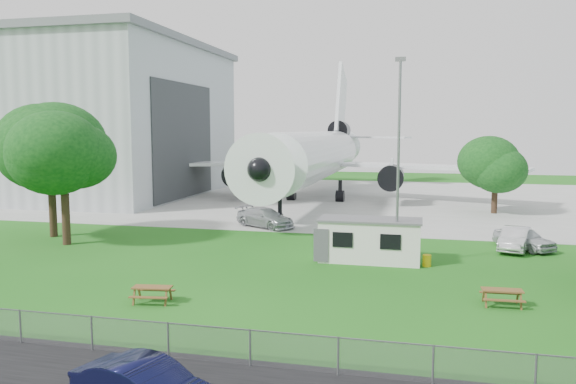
% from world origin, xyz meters
% --- Properties ---
extents(ground, '(160.00, 160.00, 0.00)m').
position_xyz_m(ground, '(0.00, 0.00, 0.00)').
color(ground, '#2B7620').
extents(concrete_apron, '(120.00, 46.00, 0.03)m').
position_xyz_m(concrete_apron, '(0.00, 38.00, 0.01)').
color(concrete_apron, '#B7B7B2').
rests_on(concrete_apron, ground).
extents(hangar, '(43.00, 31.00, 18.55)m').
position_xyz_m(hangar, '(-37.97, 36.00, 9.41)').
color(hangar, '#B2B7BC').
rests_on(hangar, ground).
extents(airliner, '(46.36, 47.73, 17.69)m').
position_xyz_m(airliner, '(-2.00, 35.86, 5.27)').
color(airliner, white).
rests_on(airliner, ground).
extents(site_cabin, '(6.75, 2.71, 2.62)m').
position_xyz_m(site_cabin, '(6.58, 6.91, 1.31)').
color(site_cabin, silver).
rests_on(site_cabin, ground).
extents(picnic_west, '(2.00, 1.75, 0.76)m').
position_xyz_m(picnic_west, '(-2.52, -3.75, 0.00)').
color(picnic_west, brown).
rests_on(picnic_west, ground).
extents(picnic_east, '(1.86, 1.58, 0.76)m').
position_xyz_m(picnic_east, '(13.23, -0.50, 0.00)').
color(picnic_east, brown).
rests_on(picnic_east, ground).
extents(fence, '(58.00, 0.04, 1.30)m').
position_xyz_m(fence, '(0.00, -9.50, 0.00)').
color(fence, gray).
rests_on(fence, ground).
extents(lamp_mast, '(0.16, 0.16, 12.00)m').
position_xyz_m(lamp_mast, '(8.20, 6.20, 6.00)').
color(lamp_mast, slate).
rests_on(lamp_mast, ground).
extents(tree_west_big, '(7.70, 7.70, 10.64)m').
position_xyz_m(tree_west_big, '(-17.29, 9.45, 6.77)').
color(tree_west_big, '#382619').
rests_on(tree_west_big, ground).
extents(tree_west_small, '(6.97, 6.97, 9.63)m').
position_xyz_m(tree_west_small, '(-14.52, 7.06, 6.13)').
color(tree_west_small, '#382619').
rests_on(tree_west_small, ground).
extents(tree_far_apron, '(5.81, 5.81, 7.52)m').
position_xyz_m(tree_far_apron, '(16.44, 29.39, 4.60)').
color(tree_far_apron, '#382619').
rests_on(tree_far_apron, ground).
extents(car_ne_hatch, '(4.08, 4.50, 1.48)m').
position_xyz_m(car_ne_hatch, '(16.35, 12.65, 0.74)').
color(car_ne_hatch, '#B5B8BD').
rests_on(car_ne_hatch, ground).
extents(car_ne_sedan, '(2.86, 4.90, 1.53)m').
position_xyz_m(car_ne_sedan, '(15.73, 12.22, 0.76)').
color(car_ne_sedan, silver).
rests_on(car_ne_sedan, ground).
extents(car_apron_van, '(5.80, 4.59, 1.57)m').
position_xyz_m(car_apron_van, '(-2.88, 16.97, 0.79)').
color(car_apron_van, '#B0B3B8').
rests_on(car_apron_van, ground).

